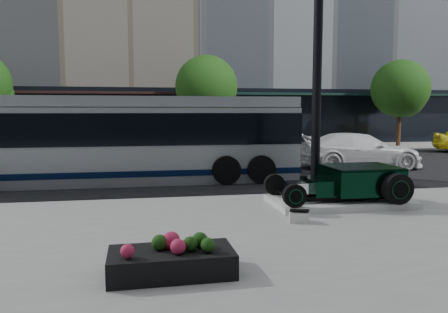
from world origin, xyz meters
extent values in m
plane|color=black|center=(0.00, 0.00, 0.00)|extent=(120.00, 120.00, 0.00)
cube|color=gray|center=(0.00, 14.00, 0.06)|extent=(70.00, 4.00, 0.12)
cube|color=black|center=(-10.00, 16.20, 2.00)|extent=(22.00, 0.50, 4.00)
cube|color=black|center=(13.00, 16.20, 2.00)|extent=(24.00, 0.50, 4.00)
cube|color=black|center=(-10.00, 15.60, 3.60)|extent=(22.00, 1.60, 0.15)
cube|color=black|center=(13.00, 15.60, 3.60)|extent=(24.00, 1.60, 0.15)
cylinder|color=black|center=(1.00, 13.00, 1.42)|extent=(0.28, 0.28, 2.60)
sphere|color=black|center=(1.00, 13.00, 3.92)|extent=(3.80, 3.80, 3.80)
sphere|color=black|center=(1.60, 13.30, 3.32)|extent=(2.60, 2.60, 2.60)
cylinder|color=black|center=(14.00, 13.00, 1.42)|extent=(0.28, 0.28, 2.60)
sphere|color=black|center=(14.00, 13.00, 3.92)|extent=(3.80, 3.80, 3.80)
sphere|color=black|center=(14.60, 13.30, 3.32)|extent=(2.60, 2.60, 2.60)
cube|color=silver|center=(2.00, -3.65, 0.20)|extent=(3.40, 1.80, 0.15)
cube|color=black|center=(2.00, -4.10, 0.37)|extent=(3.00, 0.08, 0.10)
cube|color=black|center=(2.00, -3.20, 0.37)|extent=(3.00, 0.08, 0.10)
cube|color=black|center=(2.55, -3.65, 0.72)|extent=(1.70, 1.45, 0.62)
cube|color=black|center=(2.55, -3.65, 1.05)|extent=(1.70, 1.45, 0.06)
cube|color=black|center=(1.45, -3.65, 0.60)|extent=(0.55, 1.05, 0.38)
cube|color=silver|center=(0.90, -3.65, 0.55)|extent=(0.55, 0.55, 0.34)
cylinder|color=black|center=(1.05, -3.65, 0.82)|extent=(0.18, 0.18, 0.10)
cylinder|color=black|center=(0.55, -3.65, 0.43)|extent=(0.06, 1.55, 0.06)
cylinder|color=black|center=(3.05, -4.50, 0.63)|extent=(0.72, 0.24, 0.72)
cylinder|color=black|center=(3.05, -4.63, 0.63)|extent=(0.37, 0.02, 0.37)
torus|color=#09321C|center=(3.05, -4.64, 0.63)|extent=(0.44, 0.02, 0.44)
cylinder|color=black|center=(3.05, -2.80, 0.63)|extent=(0.72, 0.24, 0.72)
cylinder|color=black|center=(3.05, -2.68, 0.63)|extent=(0.37, 0.02, 0.37)
torus|color=#09321C|center=(3.05, -2.66, 0.63)|extent=(0.44, 0.02, 0.44)
cylinder|color=black|center=(0.55, -4.43, 0.54)|extent=(0.54, 0.16, 0.54)
cylinder|color=black|center=(0.55, -4.52, 0.54)|extent=(0.28, 0.02, 0.28)
torus|color=#09321C|center=(0.55, -4.53, 0.54)|extent=(0.34, 0.02, 0.34)
cylinder|color=black|center=(0.55, -2.87, 0.54)|extent=(0.54, 0.16, 0.54)
cylinder|color=black|center=(0.55, -2.79, 0.54)|extent=(0.28, 0.02, 0.28)
torus|color=#09321C|center=(0.55, -2.77, 0.54)|extent=(0.34, 0.02, 0.34)
cube|color=silver|center=(0.40, -5.13, 0.23)|extent=(0.46, 0.39, 0.22)
cube|color=black|center=(0.40, -5.13, 0.35)|extent=(0.46, 0.38, 0.15)
cylinder|color=black|center=(1.81, -2.52, 4.19)|extent=(0.24, 0.24, 8.13)
cylinder|color=black|center=(1.81, -2.52, 0.22)|extent=(0.45, 0.45, 0.20)
cube|color=black|center=(-2.41, -7.62, 0.30)|extent=(1.79, 0.93, 0.35)
sphere|color=#BF214A|center=(-3.03, -7.62, 0.58)|extent=(0.23, 0.23, 0.23)
sphere|color=black|center=(-2.78, -7.62, 0.58)|extent=(0.23, 0.23, 0.23)
sphere|color=#BF214A|center=(-2.54, -7.62, 0.58)|extent=(0.23, 0.23, 0.23)
sphere|color=black|center=(-2.29, -7.62, 0.58)|extent=(0.23, 0.23, 0.23)
sphere|color=#BF214A|center=(-2.04, -7.62, 0.58)|extent=(0.23, 0.23, 0.23)
sphere|color=black|center=(-1.79, -7.62, 0.58)|extent=(0.23, 0.23, 0.23)
cube|color=#A1A6AA|center=(-3.50, 1.74, 1.27)|extent=(12.00, 2.55, 2.55)
cube|color=#061438|center=(-3.50, 1.74, 0.42)|extent=(12.05, 2.60, 0.20)
cube|color=black|center=(-3.50, 1.74, 1.85)|extent=(12.05, 2.60, 1.05)
cube|color=#A1A6AA|center=(-3.50, 1.74, 2.75)|extent=(12.00, 2.40, 0.35)
cube|color=black|center=(2.53, 1.74, 1.55)|extent=(0.06, 2.30, 1.70)
cylinder|color=black|center=(-7.70, 3.04, 0.48)|extent=(0.96, 0.28, 0.96)
cylinder|color=black|center=(-0.10, 0.44, 0.48)|extent=(0.96, 0.28, 0.96)
cylinder|color=black|center=(-0.10, 3.04, 0.48)|extent=(0.96, 0.28, 0.96)
cylinder|color=black|center=(1.10, 0.44, 0.48)|extent=(0.96, 0.28, 0.96)
cylinder|color=black|center=(1.10, 3.04, 0.48)|extent=(0.96, 0.28, 0.96)
imported|color=white|center=(6.28, 3.55, 0.75)|extent=(5.37, 2.64, 1.50)
camera|label=1|loc=(-2.75, -13.68, 2.45)|focal=35.00mm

